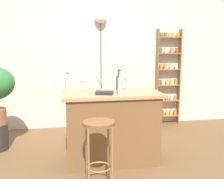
{
  "coord_description": "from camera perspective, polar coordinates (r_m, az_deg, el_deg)",
  "views": [
    {
      "loc": [
        -0.58,
        -3.03,
        1.52
      ],
      "look_at": [
        0.05,
        0.55,
        0.91
      ],
      "focal_mm": 43.34,
      "sensor_mm": 36.0,
      "label": 1
    }
  ],
  "objects": [
    {
      "name": "ground",
      "position": [
        3.44,
        0.81,
        -16.75
      ],
      "size": [
        12.0,
        12.0,
        0.0
      ],
      "primitive_type": "plane",
      "color": "brown"
    },
    {
      "name": "back_wall",
      "position": [
        5.02,
        -3.39,
        8.09
      ],
      "size": [
        6.4,
        0.1,
        2.8
      ],
      "primitive_type": "cube",
      "color": "beige",
      "rests_on": "ground"
    },
    {
      "name": "wine_glass_right",
      "position": [
        3.59,
        3.06,
        1.68
      ],
      "size": [
        0.07,
        0.07,
        0.16
      ],
      "color": "silver",
      "rests_on": "kitchen_counter"
    },
    {
      "name": "bottle_sauce_amber",
      "position": [
        3.64,
        1.44,
        1.56
      ],
      "size": [
        0.07,
        0.07,
        0.27
      ],
      "color": "#194C23",
      "rests_on": "kitchen_counter"
    },
    {
      "name": "bottle_olive_oil",
      "position": [
        3.3,
        1.72,
        0.94
      ],
      "size": [
        0.06,
        0.06,
        0.3
      ],
      "color": "#B2B2B7",
      "rests_on": "kitchen_counter"
    },
    {
      "name": "spice_shelf",
      "position": [
        5.26,
        11.73,
        2.53
      ],
      "size": [
        0.47,
        0.12,
        1.81
      ],
      "color": "olive",
      "rests_on": "ground"
    },
    {
      "name": "kitchen_counter",
      "position": [
        3.54,
        -0.09,
        -7.9
      ],
      "size": [
        1.26,
        0.63,
        0.92
      ],
      "color": "brown",
      "rests_on": "ground"
    },
    {
      "name": "pendant_globe_light",
      "position": [
        4.94,
        -2.38,
        14.75
      ],
      "size": [
        0.22,
        0.22,
        2.11
      ],
      "color": "black",
      "rests_on": "ground"
    },
    {
      "name": "bottle_soda_blue",
      "position": [
        3.55,
        -9.3,
        1.07
      ],
      "size": [
        0.07,
        0.07,
        0.24
      ],
      "color": "#B2B2B7",
      "rests_on": "kitchen_counter"
    },
    {
      "name": "cookbook",
      "position": [
        3.31,
        -1.61,
        -0.71
      ],
      "size": [
        0.24,
        0.2,
        0.03
      ],
      "primitive_type": "cube",
      "rotation": [
        0.0,
        0.0,
        -0.29
      ],
      "color": "black",
      "rests_on": "kitchen_counter"
    },
    {
      "name": "bar_stool",
      "position": [
        2.87,
        -2.79,
        -10.45
      ],
      "size": [
        0.34,
        0.34,
        0.74
      ],
      "color": "#997047",
      "rests_on": "ground"
    },
    {
      "name": "wine_glass_left",
      "position": [
        3.47,
        -2.63,
        1.41
      ],
      "size": [
        0.07,
        0.07,
        0.16
      ],
      "color": "silver",
      "rests_on": "kitchen_counter"
    },
    {
      "name": "wine_glass_center",
      "position": [
        3.39,
        -6.19,
        1.17
      ],
      "size": [
        0.07,
        0.07,
        0.16
      ],
      "color": "silver",
      "rests_on": "kitchen_counter"
    }
  ]
}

